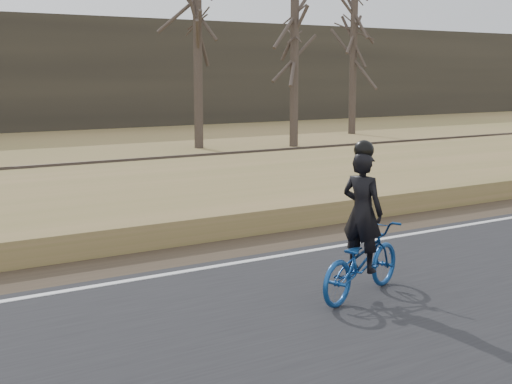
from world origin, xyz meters
TOP-DOWN VIEW (x-y plane):
  - ground at (0.00, 0.00)m, footprint 120.00×120.00m
  - road at (0.00, -2.50)m, footprint 120.00×6.00m
  - edge_line at (0.00, 0.20)m, footprint 120.00×0.12m
  - shoulder at (0.00, 1.20)m, footprint 120.00×1.60m
  - embankment at (0.00, 4.20)m, footprint 120.00×5.00m
  - ballast at (0.00, 8.00)m, footprint 120.00×3.00m
  - railroad at (0.00, 8.00)m, footprint 120.00×2.40m
  - cyclist at (0.81, -2.11)m, footprint 1.93×1.20m
  - bare_tree_center at (8.18, 16.42)m, footprint 0.36×0.36m
  - bare_tree_right at (11.80, 14.90)m, footprint 0.36×0.36m
  - bare_tree_far_right at (17.88, 18.43)m, footprint 0.36×0.36m

SIDE VIEW (x-z plane):
  - ground at x=0.00m, z-range 0.00..0.00m
  - shoulder at x=0.00m, z-range 0.00..0.04m
  - road at x=0.00m, z-range 0.00..0.06m
  - edge_line at x=0.00m, z-range 0.06..0.07m
  - embankment at x=0.00m, z-range 0.00..0.44m
  - ballast at x=0.00m, z-range 0.00..0.45m
  - railroad at x=0.00m, z-range 0.38..0.67m
  - cyclist at x=0.81m, z-range -0.33..1.76m
  - bare_tree_right at x=11.80m, z-range 0.00..6.86m
  - bare_tree_far_right at x=17.88m, z-range 0.00..7.54m
  - bare_tree_center at x=8.18m, z-range 0.00..7.72m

